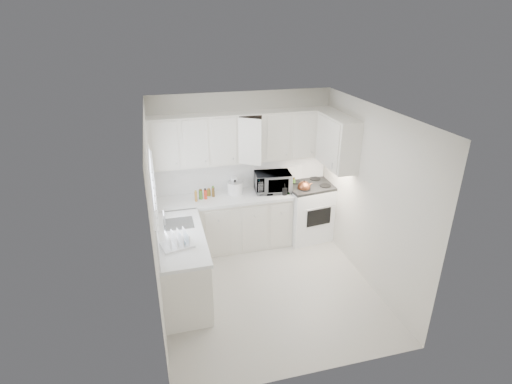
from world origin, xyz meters
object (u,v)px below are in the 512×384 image
object	(u,v)px
utensil_crock	(285,186)
dish_rack	(177,239)
microwave	(273,180)
tea_kettle	(304,186)
rice_cooker	(235,187)
stove	(309,203)

from	to	relation	value
utensil_crock	dish_rack	size ratio (longest dim) A/B	0.80
microwave	dish_rack	world-z (taller)	microwave
dish_rack	microwave	bearing A→B (deg)	25.80
utensil_crock	tea_kettle	bearing A→B (deg)	0.82
microwave	utensil_crock	size ratio (longest dim) A/B	1.86
rice_cooker	dish_rack	bearing A→B (deg)	-114.66
microwave	dish_rack	xyz separation A→B (m)	(-1.71, -1.38, -0.09)
stove	utensil_crock	size ratio (longest dim) A/B	4.08
stove	microwave	world-z (taller)	microwave
microwave	utensil_crock	bearing A→B (deg)	-45.72
tea_kettle	dish_rack	distance (m)	2.51
rice_cooker	stove	bearing A→B (deg)	8.68
microwave	dish_rack	size ratio (longest dim) A/B	1.50
rice_cooker	dish_rack	world-z (taller)	rice_cooker
stove	utensil_crock	bearing A→B (deg)	-169.94
microwave	rice_cooker	world-z (taller)	microwave
stove	rice_cooker	bearing A→B (deg)	169.24
stove	dish_rack	world-z (taller)	stove
tea_kettle	microwave	bearing A→B (deg)	164.49
stove	microwave	distance (m)	0.84
utensil_crock	dish_rack	distance (m)	2.21
microwave	dish_rack	bearing A→B (deg)	-135.22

